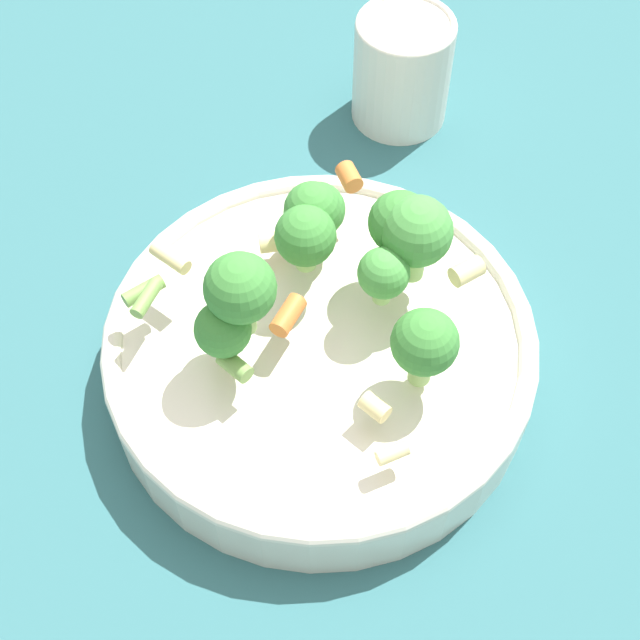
{
  "coord_description": "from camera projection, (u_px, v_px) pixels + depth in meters",
  "views": [
    {
      "loc": [
        -0.14,
        0.3,
        0.55
      ],
      "look_at": [
        0.0,
        0.0,
        0.07
      ],
      "focal_mm": 50.0,
      "sensor_mm": 36.0,
      "label": 1
    }
  ],
  "objects": [
    {
      "name": "pasta_salad",
      "position": [
        336.0,
        262.0,
        0.57
      ],
      "size": [
        0.22,
        0.2,
        0.09
      ],
      "color": "#8CB766",
      "rests_on": "bowl"
    },
    {
      "name": "cup",
      "position": [
        402.0,
        69.0,
        0.75
      ],
      "size": [
        0.08,
        0.08,
        0.1
      ],
      "color": "silver",
      "rests_on": "ground_plane"
    },
    {
      "name": "bowl",
      "position": [
        320.0,
        351.0,
        0.62
      ],
      "size": [
        0.3,
        0.3,
        0.05
      ],
      "color": "silver",
      "rests_on": "ground_plane"
    },
    {
      "name": "ground_plane",
      "position": [
        320.0,
        372.0,
        0.64
      ],
      "size": [
        3.0,
        3.0,
        0.0
      ],
      "primitive_type": "plane",
      "color": "#2D6066"
    }
  ]
}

